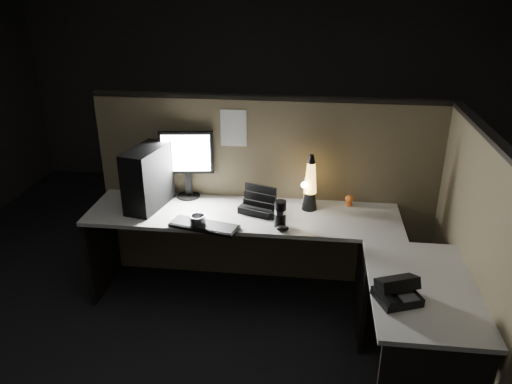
# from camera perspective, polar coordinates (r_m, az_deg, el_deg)

# --- Properties ---
(floor) EXTENTS (6.00, 6.00, 0.00)m
(floor) POSITION_cam_1_polar(r_m,az_deg,el_deg) (3.57, -0.35, -17.42)
(floor) COLOR black
(floor) RESTS_ON ground
(room_shell) EXTENTS (6.00, 6.00, 6.00)m
(room_shell) POSITION_cam_1_polar(r_m,az_deg,el_deg) (2.79, -0.43, 8.52)
(room_shell) COLOR silver
(room_shell) RESTS_ON ground
(partition_back) EXTENTS (2.66, 0.06, 1.50)m
(partition_back) POSITION_cam_1_polar(r_m,az_deg,el_deg) (3.95, 1.33, -0.16)
(partition_back) COLOR brown
(partition_back) RESTS_ON ground
(partition_right) EXTENTS (0.06, 1.66, 1.50)m
(partition_right) POSITION_cam_1_polar(r_m,az_deg,el_deg) (3.35, 23.27, -7.00)
(partition_right) COLOR brown
(partition_right) RESTS_ON ground
(desk) EXTENTS (2.60, 1.60, 0.73)m
(desk) POSITION_cam_1_polar(r_m,az_deg,el_deg) (3.42, 3.18, -7.49)
(desk) COLOR #B2B0A8
(desk) RESTS_ON ground
(pc_tower) EXTENTS (0.28, 0.47, 0.46)m
(pc_tower) POSITION_cam_1_polar(r_m,az_deg,el_deg) (3.78, -12.25, 1.58)
(pc_tower) COLOR black
(pc_tower) RESTS_ON desk
(monitor) EXTENTS (0.41, 0.18, 0.53)m
(monitor) POSITION_cam_1_polar(r_m,az_deg,el_deg) (3.87, -7.91, 3.88)
(monitor) COLOR black
(monitor) RESTS_ON desk
(keyboard) EXTENTS (0.51, 0.27, 0.02)m
(keyboard) POSITION_cam_1_polar(r_m,az_deg,el_deg) (3.49, -5.95, -3.88)
(keyboard) COLOR black
(keyboard) RESTS_ON desk
(mouse) EXTENTS (0.10, 0.08, 0.04)m
(mouse) POSITION_cam_1_polar(r_m,az_deg,el_deg) (3.43, 3.04, -4.16)
(mouse) COLOR black
(mouse) RESTS_ON desk
(clip_lamp) EXTENTS (0.05, 0.19, 0.24)m
(clip_lamp) POSITION_cam_1_polar(r_m,az_deg,el_deg) (3.71, 5.52, 0.13)
(clip_lamp) COLOR white
(clip_lamp) RESTS_ON desk
(organizer) EXTENTS (0.32, 0.30, 0.19)m
(organizer) POSITION_cam_1_polar(r_m,az_deg,el_deg) (3.70, 0.43, -1.47)
(organizer) COLOR black
(organizer) RESTS_ON desk
(lava_lamp) EXTENTS (0.12, 0.12, 0.43)m
(lava_lamp) POSITION_cam_1_polar(r_m,az_deg,el_deg) (3.69, 6.21, 0.57)
(lava_lamp) COLOR black
(lava_lamp) RESTS_ON desk
(travel_mug) EXTENTS (0.09, 0.09, 0.19)m
(travel_mug) POSITION_cam_1_polar(r_m,az_deg,el_deg) (3.45, 2.78, -2.51)
(travel_mug) COLOR black
(travel_mug) RESTS_ON desk
(steel_mug) EXTENTS (0.14, 0.14, 0.09)m
(steel_mug) POSITION_cam_1_polar(r_m,az_deg,el_deg) (3.48, -6.67, -3.35)
(steel_mug) COLOR #BBBBC2
(steel_mug) RESTS_ON desk
(figurine) EXTENTS (0.06, 0.06, 0.06)m
(figurine) POSITION_cam_1_polar(r_m,az_deg,el_deg) (3.84, 10.63, -0.80)
(figurine) COLOR orange
(figurine) RESTS_ON desk
(pinned_paper) EXTENTS (0.20, 0.00, 0.28)m
(pinned_paper) POSITION_cam_1_polar(r_m,az_deg,el_deg) (3.77, -2.59, 7.29)
(pinned_paper) COLOR white
(pinned_paper) RESTS_ON partition_back
(desk_phone) EXTENTS (0.28, 0.27, 0.13)m
(desk_phone) POSITION_cam_1_polar(r_m,az_deg,el_deg) (2.84, 15.76, -10.84)
(desk_phone) COLOR black
(desk_phone) RESTS_ON desk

